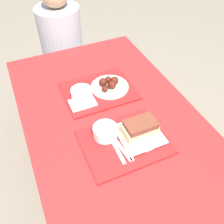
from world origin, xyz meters
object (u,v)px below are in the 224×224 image
at_px(tray_near, 125,142).
at_px(tray_far, 99,91).
at_px(wings_plate_far, 109,85).
at_px(person_seated_across, 61,37).
at_px(bowl_coleslaw_near, 105,131).
at_px(bowl_coleslaw_far, 82,93).
at_px(brisket_sandwich_plate, 140,131).

height_order(tray_near, tray_far, same).
height_order(tray_near, wings_plate_far, wings_plate_far).
bearing_deg(person_seated_across, bowl_coleslaw_near, -93.89).
distance_m(bowl_coleslaw_far, person_seated_across, 0.78).
bearing_deg(person_seated_across, tray_far, -88.26).
height_order(brisket_sandwich_plate, wings_plate_far, brisket_sandwich_plate).
bearing_deg(wings_plate_far, tray_far, -178.03).
xyz_separation_m(brisket_sandwich_plate, person_seated_across, (-0.08, 1.15, -0.07)).
bearing_deg(tray_far, bowl_coleslaw_near, -106.42).
xyz_separation_m(wings_plate_far, person_seated_across, (-0.09, 0.75, -0.05)).
xyz_separation_m(tray_near, bowl_coleslaw_near, (-0.07, 0.07, 0.04)).
bearing_deg(tray_far, person_seated_across, 91.74).
bearing_deg(bowl_coleslaw_far, wings_plate_far, 6.08).
bearing_deg(wings_plate_far, bowl_coleslaw_far, -173.92).
relative_size(tray_near, person_seated_across, 0.54).
xyz_separation_m(tray_far, bowl_coleslaw_far, (-0.11, -0.02, 0.04)).
bearing_deg(brisket_sandwich_plate, bowl_coleslaw_far, 113.41).
xyz_separation_m(tray_near, wings_plate_far, (0.09, 0.40, 0.03)).
distance_m(tray_near, bowl_coleslaw_far, 0.39).
height_order(tray_far, bowl_coleslaw_near, bowl_coleslaw_near).
bearing_deg(person_seated_across, wings_plate_far, -83.13).
relative_size(bowl_coleslaw_near, person_seated_across, 0.16).
xyz_separation_m(bowl_coleslaw_near, bowl_coleslaw_far, (-0.01, 0.31, 0.00)).
distance_m(tray_far, bowl_coleslaw_near, 0.34).
relative_size(tray_far, brisket_sandwich_plate, 1.99).
bearing_deg(person_seated_across, tray_near, -90.16).
distance_m(tray_far, bowl_coleslaw_far, 0.12).
height_order(wings_plate_far, person_seated_across, person_seated_across).
bearing_deg(tray_near, person_seated_across, 89.84).
relative_size(tray_near, wings_plate_far, 1.81).
bearing_deg(wings_plate_far, tray_near, -103.15).
bearing_deg(bowl_coleslaw_far, tray_far, 8.58).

